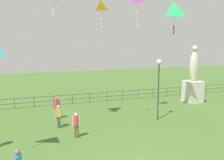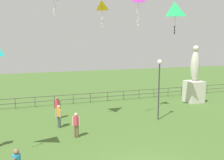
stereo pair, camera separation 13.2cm
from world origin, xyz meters
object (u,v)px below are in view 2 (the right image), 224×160
(lamppost, at_px, (159,77))
(kite_3, at_px, (101,7))
(person_0, at_px, (57,106))
(person_2, at_px, (59,115))
(person_1, at_px, (76,123))
(statue_monument, at_px, (194,84))
(kite_4, at_px, (174,12))

(lamppost, xyz_separation_m, kite_3, (-2.98, 5.00, 5.54))
(person_0, relative_size, person_2, 1.07)
(person_0, relative_size, person_1, 1.08)
(person_1, bearing_deg, lamppost, 12.98)
(statue_monument, distance_m, kite_3, 11.49)
(person_2, height_order, kite_4, kite_4)
(statue_monument, distance_m, kite_4, 7.91)
(kite_4, bearing_deg, person_0, 172.76)
(person_2, height_order, kite_3, kite_3)
(kite_3, bearing_deg, person_1, -118.65)
(lamppost, height_order, person_1, lamppost)
(person_1, xyz_separation_m, kite_4, (8.55, 2.98, 7.33))
(person_2, relative_size, kite_4, 0.66)
(kite_3, bearing_deg, lamppost, -59.19)
(statue_monument, distance_m, person_2, 13.78)
(person_0, xyz_separation_m, person_2, (-0.10, -2.01, -0.07))
(statue_monument, height_order, lamppost, statue_monument)
(person_1, relative_size, person_2, 0.99)
(statue_monument, relative_size, person_1, 3.49)
(person_2, bearing_deg, kite_3, 45.04)
(statue_monument, relative_size, kite_4, 2.30)
(person_2, distance_m, kite_3, 10.06)
(person_0, bearing_deg, kite_4, -7.24)
(person_0, height_order, person_1, person_0)
(lamppost, bearing_deg, kite_3, 120.81)
(statue_monument, bearing_deg, person_1, -157.05)
(person_1, bearing_deg, kite_4, 19.22)
(person_0, height_order, person_2, person_0)
(kite_4, bearing_deg, kite_3, 144.75)
(person_1, xyz_separation_m, kite_3, (3.56, 6.51, 7.96))
(person_2, bearing_deg, lamppost, -4.94)
(kite_4, bearing_deg, lamppost, -143.75)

